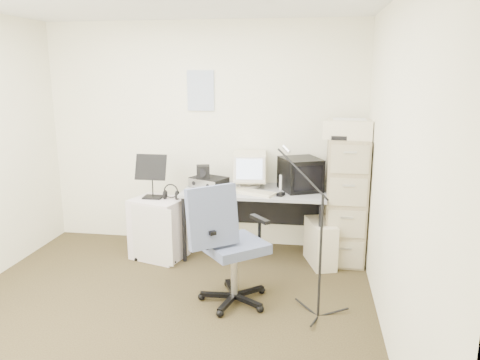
# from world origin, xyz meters

# --- Properties ---
(floor) EXTENTS (3.60, 3.60, 0.01)m
(floor) POSITION_xyz_m (0.00, 0.00, -0.01)
(floor) COLOR #2E2415
(floor) RESTS_ON ground
(wall_back) EXTENTS (3.60, 0.02, 2.50)m
(wall_back) POSITION_xyz_m (0.00, 1.80, 1.25)
(wall_back) COLOR white
(wall_back) RESTS_ON ground
(wall_right) EXTENTS (0.02, 3.60, 2.50)m
(wall_right) POSITION_xyz_m (1.80, 0.00, 1.25)
(wall_right) COLOR white
(wall_right) RESTS_ON ground
(wall_calendar) EXTENTS (0.30, 0.02, 0.44)m
(wall_calendar) POSITION_xyz_m (-0.02, 1.79, 1.75)
(wall_calendar) COLOR white
(wall_calendar) RESTS_ON wall_back
(filing_cabinet) EXTENTS (0.40, 0.60, 1.30)m
(filing_cabinet) POSITION_xyz_m (1.58, 1.48, 0.65)
(filing_cabinet) COLOR tan
(filing_cabinet) RESTS_ON floor
(printer) EXTENTS (0.53, 0.40, 0.19)m
(printer) POSITION_xyz_m (1.58, 1.47, 1.39)
(printer) COLOR beige
(printer) RESTS_ON filing_cabinet
(desk) EXTENTS (1.50, 0.70, 0.73)m
(desk) POSITION_xyz_m (0.63, 1.45, 0.36)
(desk) COLOR #9C9C9C
(desk) RESTS_ON floor
(crt_monitor) EXTENTS (0.38, 0.40, 0.38)m
(crt_monitor) POSITION_xyz_m (0.56, 1.58, 0.92)
(crt_monitor) COLOR beige
(crt_monitor) RESTS_ON desk
(crt_tv) EXTENTS (0.51, 0.52, 0.34)m
(crt_tv) POSITION_xyz_m (1.11, 1.52, 0.90)
(crt_tv) COLOR black
(crt_tv) RESTS_ON desk
(desk_speaker) EXTENTS (0.10, 0.10, 0.16)m
(desk_speaker) POSITION_xyz_m (0.94, 1.53, 0.81)
(desk_speaker) COLOR beige
(desk_speaker) RESTS_ON desk
(keyboard) EXTENTS (0.51, 0.34, 0.03)m
(keyboard) POSITION_xyz_m (0.63, 1.29, 0.74)
(keyboard) COLOR beige
(keyboard) RESTS_ON desk
(mouse) EXTENTS (0.09, 0.11, 0.03)m
(mouse) POSITION_xyz_m (0.92, 1.25, 0.74)
(mouse) COLOR black
(mouse) RESTS_ON desk
(radio_receiver) EXTENTS (0.44, 0.39, 0.10)m
(radio_receiver) POSITION_xyz_m (0.12, 1.51, 0.78)
(radio_receiver) COLOR black
(radio_receiver) RESTS_ON desk
(radio_speaker) EXTENTS (0.17, 0.16, 0.14)m
(radio_speaker) POSITION_xyz_m (0.07, 1.46, 0.90)
(radio_speaker) COLOR black
(radio_speaker) RESTS_ON radio_receiver
(papers) EXTENTS (0.22, 0.29, 0.02)m
(papers) POSITION_xyz_m (0.32, 1.26, 0.74)
(papers) COLOR white
(papers) RESTS_ON desk
(pc_tower) EXTENTS (0.35, 0.53, 0.46)m
(pc_tower) POSITION_xyz_m (1.34, 1.30, 0.23)
(pc_tower) COLOR beige
(pc_tower) RESTS_ON floor
(office_chair) EXTENTS (0.87, 0.87, 1.07)m
(office_chair) POSITION_xyz_m (0.59, 0.35, 0.54)
(office_chair) COLOR slate
(office_chair) RESTS_ON floor
(side_cart) EXTENTS (0.62, 0.55, 0.65)m
(side_cart) POSITION_xyz_m (-0.37, 1.23, 0.32)
(side_cart) COLOR silver
(side_cart) RESTS_ON floor
(music_stand) EXTENTS (0.36, 0.25, 0.48)m
(music_stand) POSITION_xyz_m (-0.43, 1.26, 0.89)
(music_stand) COLOR black
(music_stand) RESTS_ON side_cart
(headphones) EXTENTS (0.21, 0.21, 0.03)m
(headphones) POSITION_xyz_m (-0.23, 1.24, 0.70)
(headphones) COLOR black
(headphones) RESTS_ON side_cart
(mic_stand) EXTENTS (0.03, 0.03, 1.35)m
(mic_stand) POSITION_xyz_m (1.31, 0.22, 0.68)
(mic_stand) COLOR black
(mic_stand) RESTS_ON floor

